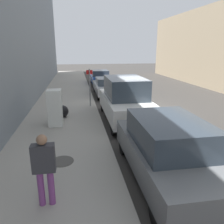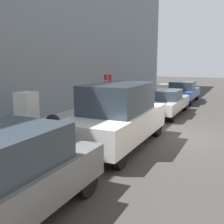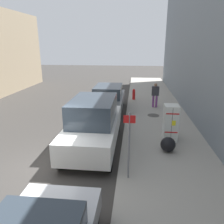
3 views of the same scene
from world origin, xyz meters
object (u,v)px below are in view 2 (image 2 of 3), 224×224
Objects in this scene: parked_van_white at (118,116)px; parked_hatchback_blue at (183,91)px; trash_bag at (53,122)px; parked_sedan_silver at (164,102)px; discarded_refrigerator at (27,114)px; street_sign_post at (108,95)px.

parked_van_white is 11.40m from parked_hatchback_blue.
parked_van_white reaches higher than parked_hatchback_blue.
parked_sedan_silver is (3.09, 5.75, 0.23)m from trash_bag.
parked_hatchback_blue is (3.32, 12.10, -0.23)m from discarded_refrigerator.
street_sign_post reaches higher than discarded_refrigerator.
parked_hatchback_blue is (1.57, 8.93, -0.68)m from street_sign_post.
parked_van_white is 1.09× the size of parked_sedan_silver.
parked_hatchback_blue is at bearing 80.03° from street_sign_post.
discarded_refrigerator is 12.55m from parked_hatchback_blue.
parked_hatchback_blue is at bearing 90.00° from parked_van_white.
parked_van_white is 1.17× the size of parked_hatchback_blue.
street_sign_post is at bearing 122.53° from parked_van_white.
parked_sedan_silver is at bearing 64.39° from discarded_refrigerator.
trash_bag is at bearing -127.56° from street_sign_post.
parked_van_white is 6.24m from parked_sedan_silver.
parked_hatchback_blue is (-0.00, 5.16, 0.04)m from parked_sedan_silver.
parked_hatchback_blue is at bearing 90.00° from parked_sedan_silver.
street_sign_post is 0.53× the size of parked_hatchback_blue.
discarded_refrigerator is 3.65m from street_sign_post.
discarded_refrigerator is 0.33× the size of parked_van_white.
street_sign_post is 3.67× the size of trash_bag.
trash_bag is 0.14× the size of parked_hatchback_blue.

